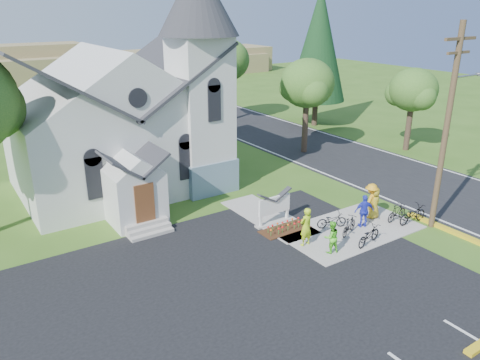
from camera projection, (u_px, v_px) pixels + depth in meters
ground at (335, 242)px, 22.29m from camera, size 120.00×120.00×0.00m
parking_lot at (235, 313)px, 17.08m from camera, size 20.00×16.00×0.02m
road at (294, 140)px, 39.17m from camera, size 8.00×90.00×0.02m
sidewalk at (349, 230)px, 23.45m from camera, size 7.00×4.00×0.05m
church at (121, 103)px, 27.33m from camera, size 12.35×12.00×13.00m
church_sign at (274, 205)px, 23.80m from camera, size 2.20×0.40×1.70m
flower_bed at (285, 229)px, 23.44m from camera, size 2.60×1.10×0.07m
utility_pole at (448, 122)px, 22.02m from camera, size 3.45×0.28×10.00m
tree_road_near at (307, 84)px, 34.24m from camera, size 4.00×4.00×7.05m
tree_road_mid at (226, 60)px, 43.65m from camera, size 4.40×4.40×7.80m
tree_road_far at (413, 90)px, 34.96m from camera, size 3.60×3.60×6.30m
conifer at (319, 44)px, 41.53m from camera, size 5.20×5.20×12.40m
distant_hills at (74, 68)px, 67.17m from camera, size 61.00×10.00×5.60m
cyclist_0 at (306, 227)px, 21.60m from camera, size 0.70×0.48×1.87m
bike_0 at (332, 220)px, 23.49m from camera, size 1.64×1.06×0.81m
cyclist_1 at (331, 237)px, 21.00m from camera, size 0.85×0.72×1.53m
bike_1 at (349, 226)px, 22.78m from camera, size 1.59×0.97×0.93m
cyclist_2 at (364, 211)px, 23.43m from camera, size 1.09×0.80×1.72m
bike_2 at (369, 235)px, 21.83m from camera, size 1.83×0.96×0.92m
cyclist_3 at (371, 201)px, 24.44m from camera, size 1.33×0.91×1.89m
bike_3 at (397, 212)px, 24.25m from camera, size 1.54×0.54×0.91m
cyclist_4 at (374, 203)px, 24.44m from camera, size 0.87×0.62×1.67m
bike_4 at (412, 214)px, 23.96m from camera, size 1.88×0.72×0.97m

